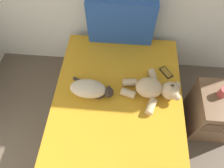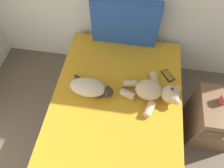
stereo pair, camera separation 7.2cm
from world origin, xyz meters
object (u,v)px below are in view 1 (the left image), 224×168
(bed, at_px, (116,125))
(cell_phone, at_px, (166,72))
(cat, at_px, (90,89))
(nightstand, at_px, (214,112))
(mug, at_px, (224,92))
(teddy_bear, at_px, (155,89))
(patterned_cushion, at_px, (121,22))

(bed, xyz_separation_m, cell_phone, (0.47, 0.50, 0.28))
(cat, xyz_separation_m, cell_phone, (0.73, 0.30, -0.07))
(cell_phone, distance_m, nightstand, 0.66)
(nightstand, height_order, mug, mug)
(teddy_bear, relative_size, mug, 4.61)
(cell_phone, bearing_deg, bed, -133.31)
(patterned_cushion, xyz_separation_m, teddy_bear, (0.36, -0.67, -0.18))
(bed, xyz_separation_m, mug, (0.96, 0.26, 0.36))
(cell_phone, relative_size, nightstand, 0.28)
(bed, distance_m, nightstand, 1.03)
(nightstand, relative_size, mug, 4.88)
(patterned_cushion, height_order, cell_phone, patterned_cushion)
(patterned_cushion, relative_size, mug, 5.81)
(cat, distance_m, teddy_bear, 0.60)
(patterned_cushion, bearing_deg, cat, -108.23)
(cat, xyz_separation_m, mug, (1.22, 0.06, 0.02))
(cell_phone, distance_m, mug, 0.55)
(mug, bearing_deg, bed, -164.85)
(bed, distance_m, patterned_cushion, 1.06)
(teddy_bear, xyz_separation_m, cell_phone, (0.14, 0.25, -0.07))
(bed, xyz_separation_m, nightstand, (1.01, 0.22, 0.02))
(nightstand, bearing_deg, mug, 137.93)
(mug, bearing_deg, cell_phone, 153.62)
(patterned_cushion, bearing_deg, teddy_bear, -61.60)
(cell_phone, bearing_deg, teddy_bear, -118.48)
(bed, xyz_separation_m, cat, (-0.26, 0.20, 0.35))
(patterned_cushion, xyz_separation_m, cell_phone, (0.50, -0.42, -0.25))
(bed, height_order, mug, mug)
(bed, xyz_separation_m, teddy_bear, (0.34, 0.25, 0.35))
(patterned_cushion, distance_m, teddy_bear, 0.78)
(cat, relative_size, cell_phone, 2.57)
(patterned_cushion, xyz_separation_m, cat, (-0.24, -0.72, -0.18))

